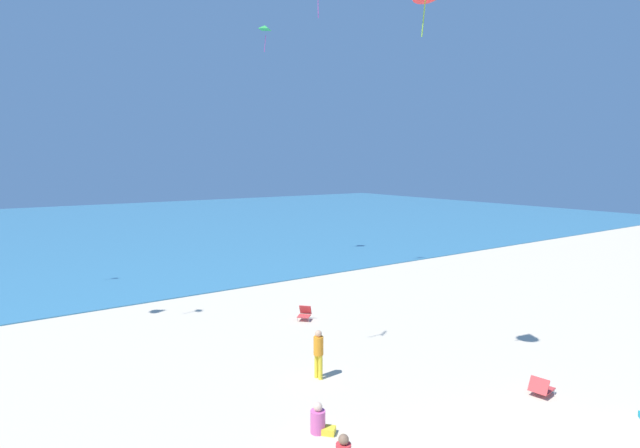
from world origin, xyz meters
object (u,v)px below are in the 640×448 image
Objects in this scene: beach_chair_far_left at (305,313)px; person_3 at (318,351)px; beach_chair_mid_beach at (541,387)px; kite_green at (265,28)px; person_1 at (319,422)px.

person_3 reaches higher than beach_chair_far_left.
beach_chair_mid_beach is at bearing 57.52° from beach_chair_far_left.
kite_green is at bearing -123.59° from person_3.
kite_green reaches higher than beach_chair_mid_beach.
beach_chair_mid_beach is 1.01× the size of person_1.
person_3 reaches higher than person_1.
person_1 is at bearing 46.42° from person_3.
person_3 is (1.72, 2.53, 0.59)m from person_1.
beach_chair_far_left is 19.86m from kite_green.
person_3 reaches higher than beach_chair_mid_beach.
beach_chair_mid_beach is at bearing 125.64° from person_3.
person_1 reaches higher than beach_chair_mid_beach.
beach_chair_far_left is at bearing 90.51° from beach_chair_mid_beach.
person_1 is 0.51× the size of person_3.
beach_chair_far_left is at bearing -128.22° from person_3.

